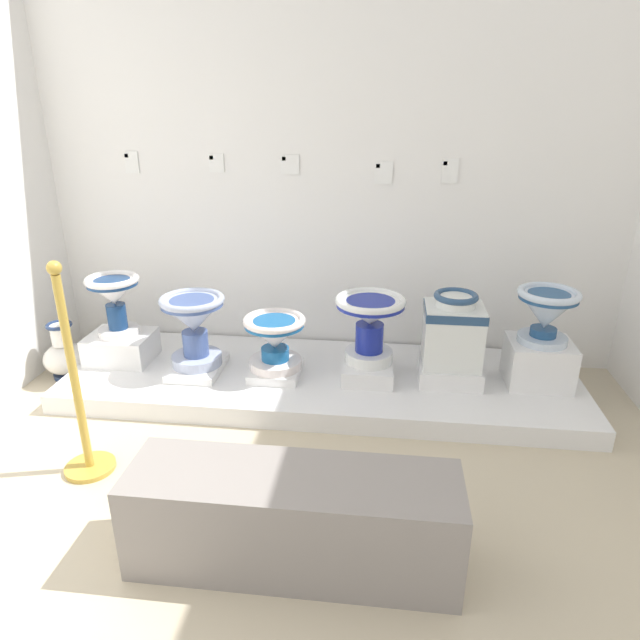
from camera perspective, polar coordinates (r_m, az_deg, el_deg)
ground_plane at (r=2.38m, az=-4.07°, el=-23.57°), size 5.74×5.42×0.02m
wall_back at (r=3.61m, az=1.30°, el=19.00°), size 3.94×0.06×3.03m
display_platform at (r=3.47m, az=0.21°, el=-6.26°), size 3.11×0.98×0.12m
plinth_block_leftmost at (r=3.79m, az=-19.71°, el=-2.63°), size 0.39×0.32×0.18m
antique_toilet_leftmost at (r=3.67m, az=-20.40°, el=2.43°), size 0.33×0.33×0.39m
plinth_block_rightmost at (r=3.53m, az=-12.44°, el=-4.76°), size 0.30×0.39×0.05m
antique_toilet_rightmost at (r=3.41m, az=-12.86°, el=0.01°), size 0.39×0.39×0.44m
plinth_block_slender_white at (r=3.41m, az=-4.56°, el=-5.20°), size 0.30×0.33×0.05m
antique_toilet_slender_white at (r=3.32m, az=-4.68°, el=-1.64°), size 0.37×0.37×0.32m
plinth_block_tall_cobalt at (r=3.39m, az=4.97°, el=-4.96°), size 0.30×0.38×0.10m
antique_toilet_tall_cobalt at (r=3.26m, az=5.16°, el=0.25°), size 0.41×0.41×0.41m
plinth_block_broad_patterned at (r=3.42m, az=13.09°, el=-5.18°), size 0.37×0.33×0.11m
antique_toilet_broad_patterned at (r=3.31m, az=13.50°, el=-0.86°), size 0.34×0.29×0.44m
plinth_block_pale_glazed at (r=3.51m, az=21.49°, el=-4.08°), size 0.36×0.32×0.26m
antique_toilet_pale_glazed at (r=3.39m, az=22.24°, el=0.94°), size 0.34×0.34×0.32m
info_placard_first at (r=3.94m, az=-18.79°, el=15.10°), size 0.09×0.01×0.14m
info_placard_second at (r=3.74m, az=-10.60°, el=15.56°), size 0.10×0.01×0.11m
info_placard_third at (r=3.63m, az=-3.13°, el=15.66°), size 0.12×0.01×0.12m
info_placard_fourth at (r=3.58m, az=6.53°, el=14.80°), size 0.11×0.01×0.14m
info_placard_fifth at (r=3.59m, az=13.19°, el=14.69°), size 0.10×0.01×0.15m
decorative_vase_spare at (r=3.94m, az=-24.75°, el=-3.33°), size 0.26×0.26×0.37m
stanchion_post_near_left at (r=2.86m, az=-23.42°, el=-8.39°), size 0.24×0.24×1.05m
museum_bench at (r=2.24m, az=-2.77°, el=-19.77°), size 1.25×0.36×0.40m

